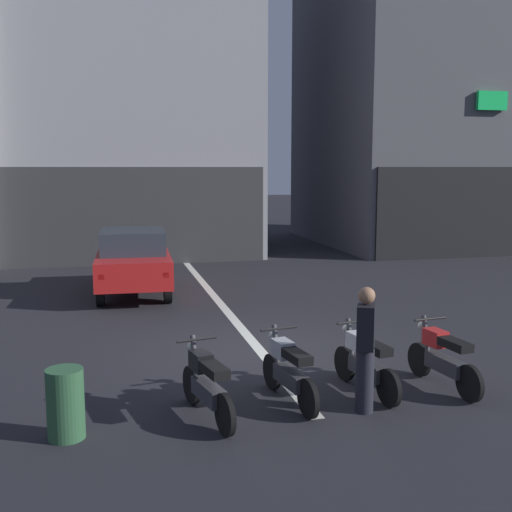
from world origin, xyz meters
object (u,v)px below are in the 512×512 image
object	(u,v)px
motorcycle_white_row_centre	(365,361)
motorcycle_red_row_right_mid	(443,357)
car_red_crossing_near	(133,259)
person_by_motorcycles	(365,349)
motorcycle_silver_row_left_mid	(289,370)
motorcycle_black_row_leftmost	(207,384)
trash_bin	(65,404)

from	to	relation	value
motorcycle_white_row_centre	motorcycle_red_row_right_mid	bearing A→B (deg)	-4.61
car_red_crossing_near	person_by_motorcycles	size ratio (longest dim) A/B	2.49
motorcycle_white_row_centre	person_by_motorcycles	world-z (taller)	person_by_motorcycles
person_by_motorcycles	car_red_crossing_near	bearing A→B (deg)	106.91
car_red_crossing_near	motorcycle_red_row_right_mid	xyz separation A→B (m)	(4.07, -7.98, -0.43)
motorcycle_white_row_centre	motorcycle_red_row_right_mid	distance (m)	1.17
motorcycle_white_row_centre	person_by_motorcycles	xyz separation A→B (m)	(-0.30, -0.67, 0.40)
car_red_crossing_near	motorcycle_silver_row_left_mid	world-z (taller)	car_red_crossing_near
motorcycle_silver_row_left_mid	person_by_motorcycles	distance (m)	1.11
motorcycle_black_row_leftmost	trash_bin	distance (m)	1.73
motorcycle_black_row_leftmost	person_by_motorcycles	distance (m)	2.10
motorcycle_black_row_leftmost	person_by_motorcycles	size ratio (longest dim) A/B	0.98
car_red_crossing_near	motorcycle_red_row_right_mid	size ratio (longest dim) A/B	2.50
car_red_crossing_near	motorcycle_red_row_right_mid	bearing A→B (deg)	-62.99
motorcycle_red_row_right_mid	motorcycle_silver_row_left_mid	bearing A→B (deg)	-179.51
car_red_crossing_near	motorcycle_white_row_centre	size ratio (longest dim) A/B	2.51
motorcycle_red_row_right_mid	person_by_motorcycles	distance (m)	1.62
motorcycle_black_row_leftmost	car_red_crossing_near	bearing A→B (deg)	93.86
car_red_crossing_near	motorcycle_black_row_leftmost	bearing A→B (deg)	-86.14
trash_bin	car_red_crossing_near	bearing A→B (deg)	82.23
motorcycle_black_row_leftmost	trash_bin	xyz separation A→B (m)	(-1.71, -0.21, -0.03)
motorcycle_white_row_centre	trash_bin	size ratio (longest dim) A/B	1.95
motorcycle_white_row_centre	motorcycle_silver_row_left_mid	bearing A→B (deg)	-174.42
motorcycle_white_row_centre	person_by_motorcycles	size ratio (longest dim) A/B	0.99
motorcycle_silver_row_left_mid	trash_bin	distance (m)	2.92
motorcycle_black_row_leftmost	motorcycle_red_row_right_mid	distance (m)	3.52
motorcycle_silver_row_left_mid	motorcycle_white_row_centre	distance (m)	1.17
motorcycle_silver_row_left_mid	trash_bin	size ratio (longest dim) A/B	1.95
motorcycle_white_row_centre	trash_bin	xyz separation A→B (m)	(-4.05, -0.60, -0.03)
motorcycle_black_row_leftmost	motorcycle_silver_row_left_mid	xyz separation A→B (m)	(1.17, 0.28, 0.00)
car_red_crossing_near	person_by_motorcycles	bearing A→B (deg)	-73.09
motorcycle_red_row_right_mid	trash_bin	size ratio (longest dim) A/B	1.96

